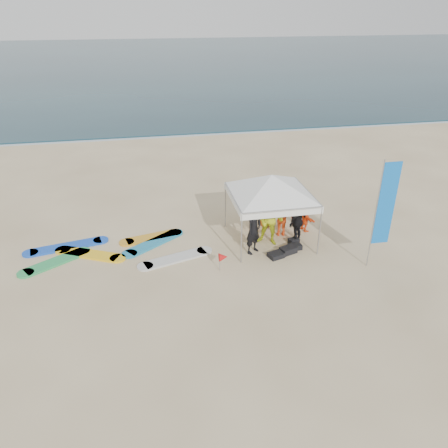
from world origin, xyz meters
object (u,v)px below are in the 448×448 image
object	(u,v)px
person_yellow	(270,220)
person_orange_a	(282,215)
surfboard_spread	(115,250)
person_orange_b	(267,207)
person_black_b	(297,221)
marker_pennant	(223,257)
person_black_a	(254,229)
feather_flag	(385,205)
canopy_tent	(272,175)
person_seated	(305,218)

from	to	relation	value
person_yellow	person_orange_a	bearing A→B (deg)	71.25
surfboard_spread	person_orange_a	bearing A→B (deg)	0.41
person_yellow	person_orange_b	world-z (taller)	person_yellow
person_black_b	marker_pennant	world-z (taller)	person_black_b
person_black_b	marker_pennant	size ratio (longest dim) A/B	2.64
person_yellow	person_orange_b	xyz separation A→B (m)	(0.32, 1.40, -0.15)
person_black_a	marker_pennant	world-z (taller)	person_black_a
feather_flag	person_orange_a	bearing A→B (deg)	132.59
canopy_tent	marker_pennant	bearing A→B (deg)	-139.81
person_black_b	canopy_tent	distance (m)	1.94
person_orange_b	marker_pennant	bearing A→B (deg)	45.48
person_black_a	person_orange_b	world-z (taller)	person_black_a
person_black_a	person_orange_b	size ratio (longest dim) A/B	1.11
person_orange_a	canopy_tent	bearing A→B (deg)	35.08
person_black_b	person_yellow	bearing A→B (deg)	-42.59
person_orange_a	canopy_tent	xyz separation A→B (m)	(-0.55, -0.27, 1.70)
person_black_a	person_black_b	world-z (taller)	person_black_a
person_orange_a	person_orange_b	xyz separation A→B (m)	(-0.31, 0.84, -0.00)
person_black_a	surfboard_spread	xyz separation A→B (m)	(-4.74, 0.99, -0.87)
person_black_a	person_orange_a	distance (m)	1.69
surfboard_spread	canopy_tent	bearing A→B (deg)	-2.29
person_black_a	canopy_tent	distance (m)	1.95
person_seated	marker_pennant	world-z (taller)	person_seated
person_seated	surfboard_spread	xyz separation A→B (m)	(-7.08, -0.21, -0.46)
canopy_tent	person_black_a	bearing A→B (deg)	-135.74
person_black_a	person_orange_a	bearing A→B (deg)	-1.93
person_orange_b	feather_flag	size ratio (longest dim) A/B	0.44
surfboard_spread	marker_pennant	bearing A→B (deg)	-28.98
person_yellow	marker_pennant	bearing A→B (deg)	-115.08
feather_flag	marker_pennant	distance (m)	5.30
person_orange_a	surfboard_spread	size ratio (longest dim) A/B	0.27
person_orange_a	person_orange_b	world-z (taller)	person_orange_a
person_seated	person_black_a	bearing A→B (deg)	104.59
person_orange_a	marker_pennant	world-z (taller)	person_orange_a
person_yellow	person_seated	xyz separation A→B (m)	(1.62, 0.73, -0.45)
person_yellow	person_orange_b	size ratio (longest dim) A/B	1.18
marker_pennant	canopy_tent	bearing A→B (deg)	40.19
person_orange_b	canopy_tent	distance (m)	2.04
surfboard_spread	person_orange_b	bearing A→B (deg)	8.65
person_seated	marker_pennant	distance (m)	4.18
person_black_b	person_orange_b	bearing A→B (deg)	-104.06
person_black_a	person_orange_a	world-z (taller)	person_black_a
person_yellow	surfboard_spread	xyz separation A→B (m)	(-5.46, 0.52, -0.92)
person_orange_a	feather_flag	size ratio (longest dim) A/B	0.44
canopy_tent	marker_pennant	size ratio (longest dim) A/B	6.00
person_seated	surfboard_spread	distance (m)	7.10
person_orange_a	canopy_tent	size ratio (longest dim) A/B	0.42
marker_pennant	person_orange_b	bearing A→B (deg)	51.10
person_orange_b	person_seated	world-z (taller)	person_orange_b
person_orange_a	person_orange_b	size ratio (longest dim) A/B	1.00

